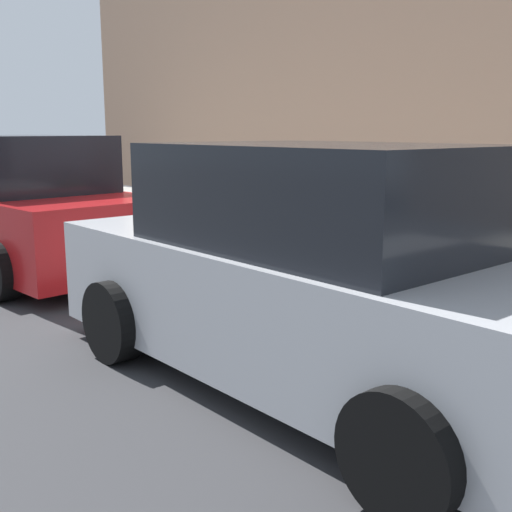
{
  "coord_description": "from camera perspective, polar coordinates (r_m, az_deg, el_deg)",
  "views": [
    {
      "loc": [
        -7.43,
        4.7,
        1.77
      ],
      "look_at": [
        -2.9,
        0.58,
        0.55
      ],
      "focal_mm": 44.46,
      "sensor_mm": 36.0,
      "label": 1
    }
  ],
  "objects": [
    {
      "name": "bollard_post",
      "position": [
        9.36,
        -8.74,
        3.92
      ],
      "size": [
        0.17,
        0.17,
        0.92
      ],
      "primitive_type": "cylinder",
      "color": "brown",
      "rests_on": "sidewalk_curb"
    },
    {
      "name": "suitcase_maroon_2",
      "position": [
        7.06,
        6.26,
        1.0
      ],
      "size": [
        0.5,
        0.25,
        0.82
      ],
      "color": "maroon",
      "rests_on": "sidewalk_curb"
    },
    {
      "name": "suitcase_silver_3",
      "position": [
        7.49,
        3.8,
        0.88
      ],
      "size": [
        0.42,
        0.21,
        0.63
      ],
      "color": "#9EA0A8",
      "rests_on": "sidewalk_curb"
    },
    {
      "name": "fire_hydrant",
      "position": [
        8.99,
        -5.96,
        3.5
      ],
      "size": [
        0.39,
        0.21,
        0.82
      ],
      "color": "#99999E",
      "rests_on": "sidewalk_curb"
    },
    {
      "name": "suitcase_red_4",
      "position": [
        7.83,
        1.09,
        2.11
      ],
      "size": [
        0.51,
        0.23,
        1.02
      ],
      "color": "red",
      "rests_on": "sidewalk_curb"
    },
    {
      "name": "parked_car_red_1",
      "position": [
        8.68,
        -20.43,
        4.08
      ],
      "size": [
        4.51,
        2.12,
        1.71
      ],
      "color": "#AD1619",
      "rests_on": "ground_plane"
    },
    {
      "name": "suitcase_navy_1",
      "position": [
        6.8,
        9.8,
        -0.48
      ],
      "size": [
        0.44,
        0.26,
        0.84
      ],
      "color": "navy",
      "rests_on": "sidewalk_curb"
    },
    {
      "name": "suitcase_olive_0",
      "position": [
        6.51,
        12.96,
        -0.21
      ],
      "size": [
        0.37,
        0.24,
        1.06
      ],
      "color": "#59601E",
      "rests_on": "sidewalk_curb"
    },
    {
      "name": "ground_plane",
      "position": [
        8.97,
        -9.73,
        -0.3
      ],
      "size": [
        40.0,
        40.0,
        0.0
      ],
      "primitive_type": "plane",
      "color": "#333335"
    },
    {
      "name": "suitcase_teal_5",
      "position": [
        8.28,
        -1.45,
        1.85
      ],
      "size": [
        0.5,
        0.24,
        0.62
      ],
      "color": "#0F606B",
      "rests_on": "sidewalk_curb"
    },
    {
      "name": "parked_car_silver_0",
      "position": [
        4.39,
        5.85,
        -1.81
      ],
      "size": [
        4.41,
        2.06,
        1.68
      ],
      "color": "#B2B5BA",
      "rests_on": "ground_plane"
    },
    {
      "name": "sidewalk_curb",
      "position": [
        10.49,
        1.84,
        1.91
      ],
      "size": [
        18.0,
        5.0,
        0.14
      ],
      "primitive_type": "cube",
      "color": "#9E9B93",
      "rests_on": "ground_plane"
    }
  ]
}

